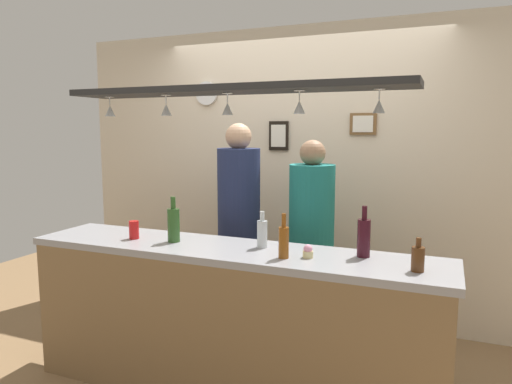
# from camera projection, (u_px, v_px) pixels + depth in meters

# --- Properties ---
(ground_plane) EXTENTS (8.00, 8.00, 0.00)m
(ground_plane) POSITION_uv_depth(u_px,v_px,m) (251.00, 367.00, 3.36)
(ground_plane) COLOR olive
(back_wall) EXTENTS (4.40, 0.06, 2.60)m
(back_wall) POSITION_uv_depth(u_px,v_px,m) (298.00, 174.00, 4.19)
(back_wall) COLOR beige
(back_wall) RESTS_ON ground_plane
(bar_counter) EXTENTS (2.70, 0.55, 0.97)m
(bar_counter) POSITION_uv_depth(u_px,v_px,m) (218.00, 303.00, 2.81)
(bar_counter) COLOR #99999E
(bar_counter) RESTS_ON ground_plane
(overhead_glass_rack) EXTENTS (2.20, 0.36, 0.04)m
(overhead_glass_rack) POSITION_uv_depth(u_px,v_px,m) (231.00, 89.00, 2.82)
(overhead_glass_rack) COLOR black
(hanging_wineglass_far_left) EXTENTS (0.07, 0.07, 0.13)m
(hanging_wineglass_far_left) POSITION_uv_depth(u_px,v_px,m) (110.00, 110.00, 3.15)
(hanging_wineglass_far_left) COLOR silver
(hanging_wineglass_far_left) RESTS_ON overhead_glass_rack
(hanging_wineglass_left) EXTENTS (0.07, 0.07, 0.13)m
(hanging_wineglass_left) POSITION_uv_depth(u_px,v_px,m) (166.00, 109.00, 2.98)
(hanging_wineglass_left) COLOR silver
(hanging_wineglass_left) RESTS_ON overhead_glass_rack
(hanging_wineglass_center_left) EXTENTS (0.07, 0.07, 0.13)m
(hanging_wineglass_center_left) POSITION_uv_depth(u_px,v_px,m) (227.00, 108.00, 2.83)
(hanging_wineglass_center_left) COLOR silver
(hanging_wineglass_center_left) RESTS_ON overhead_glass_rack
(hanging_wineglass_center) EXTENTS (0.07, 0.07, 0.13)m
(hanging_wineglass_center) POSITION_uv_depth(u_px,v_px,m) (299.00, 106.00, 2.63)
(hanging_wineglass_center) COLOR silver
(hanging_wineglass_center) RESTS_ON overhead_glass_rack
(hanging_wineglass_center_right) EXTENTS (0.07, 0.07, 0.13)m
(hanging_wineglass_center_right) POSITION_uv_depth(u_px,v_px,m) (379.00, 106.00, 2.53)
(hanging_wineglass_center_right) COLOR silver
(hanging_wineglass_center_right) RESTS_ON overhead_glass_rack
(person_middle_navy_shirt) EXTENTS (0.34, 0.34, 1.75)m
(person_middle_navy_shirt) POSITION_uv_depth(u_px,v_px,m) (239.00, 211.00, 3.70)
(person_middle_navy_shirt) COLOR #2D334C
(person_middle_navy_shirt) RESTS_ON ground_plane
(person_right_teal_shirt) EXTENTS (0.34, 0.34, 1.63)m
(person_right_teal_shirt) POSITION_uv_depth(u_px,v_px,m) (311.00, 227.00, 3.49)
(person_right_teal_shirt) COLOR #2D334C
(person_right_teal_shirt) RESTS_ON ground_plane
(bottle_beer_brown_stubby) EXTENTS (0.07, 0.07, 0.18)m
(bottle_beer_brown_stubby) POSITION_uv_depth(u_px,v_px,m) (418.00, 258.00, 2.41)
(bottle_beer_brown_stubby) COLOR #512D14
(bottle_beer_brown_stubby) RESTS_ON bar_counter
(bottle_champagne_green) EXTENTS (0.08, 0.08, 0.30)m
(bottle_champagne_green) POSITION_uv_depth(u_px,v_px,m) (174.00, 224.00, 3.05)
(bottle_champagne_green) COLOR #2D5623
(bottle_champagne_green) RESTS_ON bar_counter
(bottle_beer_amber_tall) EXTENTS (0.06, 0.06, 0.26)m
(bottle_beer_amber_tall) POSITION_uv_depth(u_px,v_px,m) (284.00, 241.00, 2.66)
(bottle_beer_amber_tall) COLOR brown
(bottle_beer_amber_tall) RESTS_ON bar_counter
(bottle_wine_dark_red) EXTENTS (0.08, 0.08, 0.30)m
(bottle_wine_dark_red) POSITION_uv_depth(u_px,v_px,m) (364.00, 237.00, 2.69)
(bottle_wine_dark_red) COLOR #380F19
(bottle_wine_dark_red) RESTS_ON bar_counter
(bottle_soda_clear) EXTENTS (0.06, 0.06, 0.23)m
(bottle_soda_clear) POSITION_uv_depth(u_px,v_px,m) (262.00, 233.00, 2.90)
(bottle_soda_clear) COLOR silver
(bottle_soda_clear) RESTS_ON bar_counter
(drink_can) EXTENTS (0.07, 0.07, 0.12)m
(drink_can) POSITION_uv_depth(u_px,v_px,m) (134.00, 230.00, 3.14)
(drink_can) COLOR red
(drink_can) RESTS_ON bar_counter
(cupcake) EXTENTS (0.06, 0.06, 0.08)m
(cupcake) POSITION_uv_depth(u_px,v_px,m) (308.00, 252.00, 2.67)
(cupcake) COLOR beige
(cupcake) RESTS_ON bar_counter
(picture_frame_crest) EXTENTS (0.18, 0.02, 0.26)m
(picture_frame_crest) POSITION_uv_depth(u_px,v_px,m) (279.00, 136.00, 4.17)
(picture_frame_crest) COLOR black
(picture_frame_crest) RESTS_ON back_wall
(picture_frame_upper_small) EXTENTS (0.22, 0.02, 0.18)m
(picture_frame_upper_small) POSITION_uv_depth(u_px,v_px,m) (363.00, 124.00, 3.87)
(picture_frame_upper_small) COLOR brown
(picture_frame_upper_small) RESTS_ON back_wall
(wall_clock) EXTENTS (0.22, 0.03, 0.22)m
(wall_clock) POSITION_uv_depth(u_px,v_px,m) (207.00, 93.00, 4.39)
(wall_clock) COLOR white
(wall_clock) RESTS_ON back_wall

